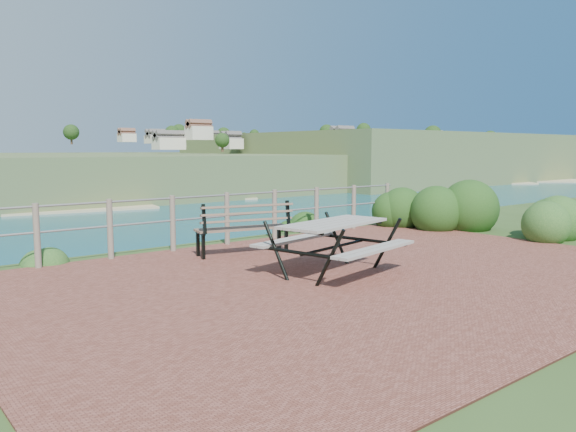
% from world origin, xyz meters
% --- Properties ---
extents(ground, '(10.00, 7.00, 0.12)m').
position_xyz_m(ground, '(0.00, 0.00, 0.00)').
color(ground, brown).
rests_on(ground, ground).
extents(safety_railing, '(9.40, 0.10, 1.00)m').
position_xyz_m(safety_railing, '(0.00, 3.35, 0.57)').
color(safety_railing, '#6B5B4C').
rests_on(safety_railing, ground).
extents(distant_bay, '(290.00, 232.36, 24.00)m').
position_xyz_m(distant_bay, '(173.07, 202.61, -1.52)').
color(distant_bay, '#4B6331').
rests_on(distant_bay, ground).
extents(picnic_table, '(1.92, 1.55, 0.76)m').
position_xyz_m(picnic_table, '(-0.19, 0.20, 0.49)').
color(picnic_table, gray).
rests_on(picnic_table, ground).
extents(park_bench, '(1.70, 0.78, 0.93)m').
position_xyz_m(park_bench, '(-0.35, 2.31, 0.61)').
color(park_bench, brown).
rests_on(park_bench, ground).
extents(shrub_right_front, '(1.46, 1.46, 2.07)m').
position_xyz_m(shrub_right_front, '(5.25, 1.97, 0.00)').
color(shrub_right_front, '#1C3F13').
rests_on(shrub_right_front, ground).
extents(shrub_right_back, '(1.29, 1.29, 1.83)m').
position_xyz_m(shrub_right_back, '(5.44, -0.28, 0.00)').
color(shrub_right_back, '#1E4A1C').
rests_on(shrub_right_back, ground).
extents(shrub_right_edge, '(1.18, 1.18, 1.68)m').
position_xyz_m(shrub_right_edge, '(4.82, 3.28, 0.00)').
color(shrub_right_edge, '#1C3F13').
rests_on(shrub_right_edge, ground).
extents(shrub_lip_west, '(0.70, 0.70, 0.42)m').
position_xyz_m(shrub_lip_west, '(-3.38, 3.71, 0.00)').
color(shrub_lip_west, '#1E4A1C').
rests_on(shrub_lip_west, ground).
extents(shrub_lip_east, '(0.81, 0.81, 0.56)m').
position_xyz_m(shrub_lip_east, '(2.50, 4.07, 0.00)').
color(shrub_lip_east, '#1C3F13').
rests_on(shrub_lip_east, ground).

